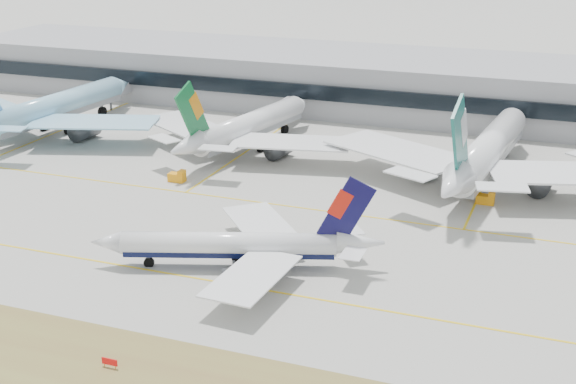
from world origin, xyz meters
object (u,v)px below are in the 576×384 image
at_px(widebody_eva, 246,128).
at_px(terminal, 414,84).
at_px(taxiing_airliner, 240,246).
at_px(widebody_korean, 51,109).
at_px(widebody_cathay, 486,153).

height_order(widebody_eva, terminal, widebody_eva).
height_order(taxiing_airliner, widebody_eva, widebody_eva).
height_order(taxiing_airliner, widebody_korean, widebody_korean).
distance_m(widebody_korean, widebody_eva, 52.46).
distance_m(taxiing_airliner, widebody_korean, 96.50).
bearing_deg(taxiing_airliner, widebody_cathay, -137.82).
bearing_deg(taxiing_airliner, widebody_eva, -86.31).
distance_m(widebody_korean, terminal, 98.70).
relative_size(taxiing_airliner, widebody_eva, 0.80).
bearing_deg(widebody_korean, widebody_cathay, -86.38).
distance_m(widebody_eva, terminal, 60.40).
height_order(taxiing_airliner, terminal, taxiing_airliner).
relative_size(taxiing_airliner, terminal, 0.16).
bearing_deg(widebody_korean, taxiing_airliner, -122.18).
bearing_deg(widebody_korean, terminal, -50.87).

